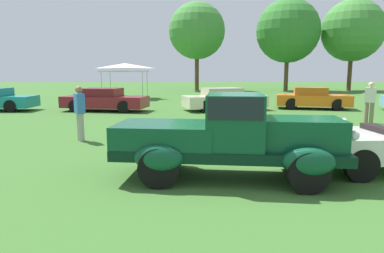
{
  "coord_description": "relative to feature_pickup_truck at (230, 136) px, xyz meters",
  "views": [
    {
      "loc": [
        -1.29,
        -6.94,
        2.14
      ],
      "look_at": [
        -1.16,
        1.3,
        0.82
      ],
      "focal_mm": 32.52,
      "sensor_mm": 36.0,
      "label": 1
    }
  ],
  "objects": [
    {
      "name": "show_car_cream",
      "position": [
        1.21,
        12.2,
        -0.27
      ],
      "size": [
        4.78,
        2.82,
        1.22
      ],
      "color": "beige",
      "rests_on": "ground_plane"
    },
    {
      "name": "spectator_near_truck",
      "position": [
        6.67,
        7.37,
        0.05
      ],
      "size": [
        0.46,
        0.43,
        1.69
      ],
      "color": "#7F7056",
      "rests_on": "ground_plane"
    },
    {
      "name": "spectator_between_cars",
      "position": [
        -4.13,
        3.84,
        0.05
      ],
      "size": [
        0.41,
        0.47,
        1.69
      ],
      "color": "#9E998E",
      "rests_on": "ground_plane"
    },
    {
      "name": "treeline_far_left",
      "position": [
        0.27,
        31.65,
        5.49
      ],
      "size": [
        6.06,
        6.06,
        9.41
      ],
      "color": "brown",
      "rests_on": "ground_plane"
    },
    {
      "name": "treeline_mid_left",
      "position": [
        9.87,
        30.88,
        5.42
      ],
      "size": [
        6.67,
        6.67,
        9.63
      ],
      "color": "brown",
      "rests_on": "ground_plane"
    },
    {
      "name": "canopy_tent_left_field",
      "position": [
        -5.58,
        20.36,
        1.56
      ],
      "size": [
        3.33,
        3.33,
        2.71
      ],
      "color": "#B7B7BC",
      "rests_on": "ground_plane"
    },
    {
      "name": "treeline_center",
      "position": [
        16.68,
        30.73,
        5.46
      ],
      "size": [
        6.47,
        6.47,
        9.58
      ],
      "color": "brown",
      "rests_on": "ground_plane"
    },
    {
      "name": "ground_plane",
      "position": [
        0.42,
        0.19,
        -0.87
      ],
      "size": [
        120.0,
        120.0,
        0.0
      ],
      "primitive_type": "plane",
      "color": "#386628"
    },
    {
      "name": "show_car_burgundy",
      "position": [
        -5.28,
        11.93,
        -0.27
      ],
      "size": [
        4.7,
        2.49,
        1.22
      ],
      "color": "maroon",
      "rests_on": "ground_plane"
    },
    {
      "name": "feature_pickup_truck",
      "position": [
        0.0,
        0.0,
        0.0
      ],
      "size": [
        4.67,
        2.23,
        1.7
      ],
      "color": "black",
      "rests_on": "ground_plane"
    },
    {
      "name": "show_car_orange",
      "position": [
        6.27,
        12.84,
        -0.27
      ],
      "size": [
        4.29,
        2.58,
        1.22
      ],
      "color": "orange",
      "rests_on": "ground_plane"
    }
  ]
}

